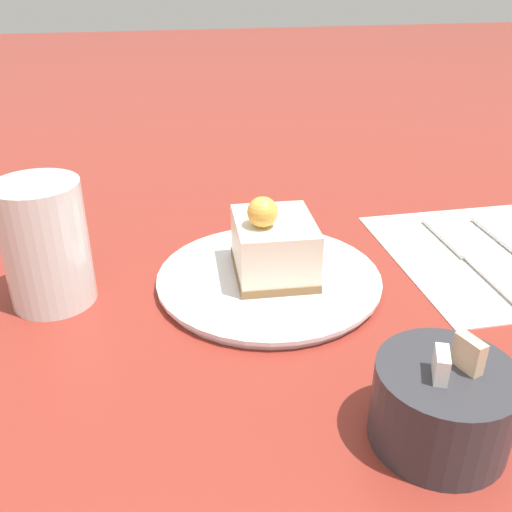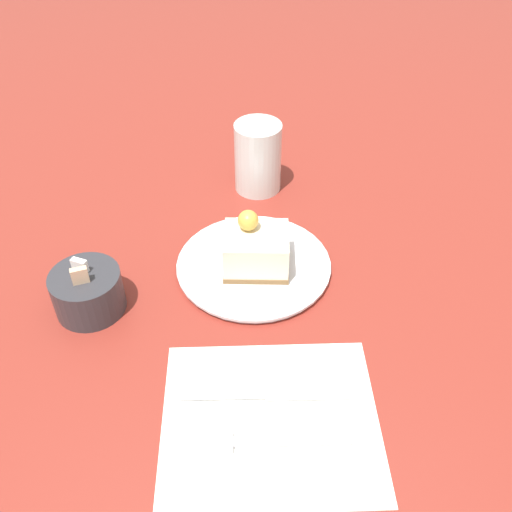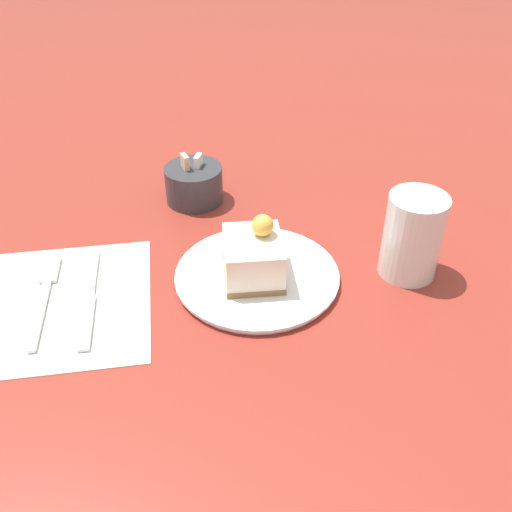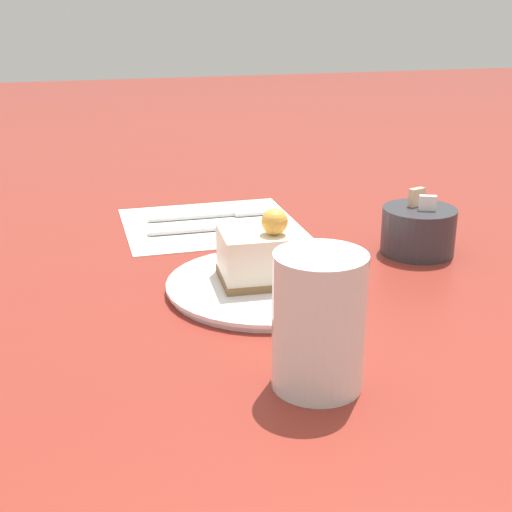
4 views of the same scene
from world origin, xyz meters
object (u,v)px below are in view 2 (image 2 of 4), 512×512
object	(u,v)px
plate	(254,265)
knife	(281,395)
fork	(252,442)
drinking_glass	(257,157)
cake_slice	(256,249)
sugar_bowl	(88,292)

from	to	relation	value
plate	knife	size ratio (longest dim) A/B	1.13
plate	fork	xyz separation A→B (m)	(-0.27, 0.01, -0.00)
plate	knife	world-z (taller)	plate
fork	drinking_glass	size ratio (longest dim) A/B	1.54
fork	knife	xyz separation A→B (m)	(0.06, -0.03, 0.00)
drinking_glass	plate	bearing A→B (deg)	176.98
cake_slice	drinking_glass	distance (m)	0.20
drinking_glass	sugar_bowl	bearing A→B (deg)	140.05
cake_slice	drinking_glass	size ratio (longest dim) A/B	0.80
knife	drinking_glass	world-z (taller)	drinking_glass
fork	drinking_glass	xyz separation A→B (m)	(0.47, -0.02, 0.05)
sugar_bowl	drinking_glass	size ratio (longest dim) A/B	0.78
plate	cake_slice	bearing A→B (deg)	-148.96
sugar_bowl	drinking_glass	bearing A→B (deg)	-39.95
cake_slice	sugar_bowl	bearing A→B (deg)	108.90
plate	sugar_bowl	bearing A→B (deg)	107.61
fork	drinking_glass	bearing A→B (deg)	-2.11
plate	cake_slice	world-z (taller)	cake_slice
cake_slice	knife	distance (m)	0.21
plate	fork	size ratio (longest dim) A/B	1.21
fork	knife	world-z (taller)	same
knife	fork	bearing A→B (deg)	149.52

